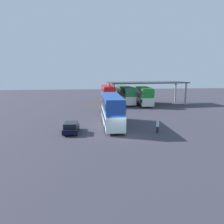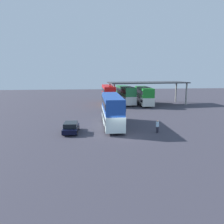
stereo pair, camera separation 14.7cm
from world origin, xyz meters
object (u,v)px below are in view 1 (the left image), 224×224
Objects in this scene: double_decker_main at (112,109)px; double_decker_near_canopy at (108,94)px; double_decker_mid_row at (125,94)px; pedestrian_waiting at (157,126)px; double_decker_far_right at (143,95)px; parked_hatchback at (71,128)px.

double_decker_near_canopy is at bearing -2.68° from double_decker_main.
double_decker_main is 1.00× the size of double_decker_mid_row.
pedestrian_waiting is at bearing 175.07° from double_decker_mid_row.
pedestrian_waiting is (5.29, -4.14, -1.57)m from double_decker_main.
double_decker_main is 1.04× the size of double_decker_far_right.
double_decker_near_canopy is (6.99, 24.02, 1.69)m from parked_hatchback.
parked_hatchback is at bearing 151.33° from double_decker_mid_row.
pedestrian_waiting is at bearing -126.77° from double_decker_main.
parked_hatchback is 2.56× the size of pedestrian_waiting.
double_decker_near_canopy reaches higher than parked_hatchback.
pedestrian_waiting is (10.81, -1.15, 0.12)m from parked_hatchback.
double_decker_near_canopy is 8.15m from double_decker_far_right.
double_decker_mid_row reaches higher than pedestrian_waiting.
double_decker_mid_row is at bearing -13.23° from double_decker_main.
double_decker_mid_row is (5.58, 21.50, -0.12)m from double_decker_main.
double_decker_near_canopy is 25.51m from pedestrian_waiting.
double_decker_far_right is (9.40, 19.16, -0.15)m from double_decker_main.
double_decker_far_right is (14.92, 22.15, 1.54)m from parked_hatchback.
double_decker_near_canopy reaches higher than double_decker_far_right.
double_decker_main reaches higher than double_decker_mid_row.
double_decker_main reaches higher than parked_hatchback.
parked_hatchback is at bearing 148.38° from double_decker_far_right.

